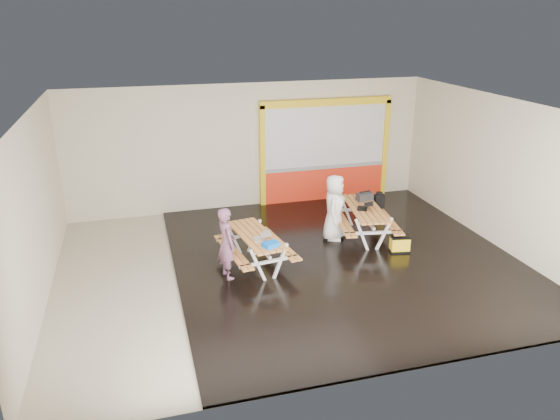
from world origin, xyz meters
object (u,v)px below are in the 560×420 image
object	(u,v)px
picnic_table_right	(365,215)
blue_pouch	(271,244)
laptop_right	(365,207)
backpack	(379,200)
person_right	(334,208)
toolbox	(365,197)
dark_case	(336,233)
picnic_table_left	(256,242)
fluke_bag	(400,244)
person_left	(227,243)
laptop_left	(262,237)

from	to	relation	value
picnic_table_right	blue_pouch	size ratio (longest dim) A/B	6.96
laptop_right	backpack	world-z (taller)	laptop_right
laptop_right	person_right	bearing A→B (deg)	165.60
toolbox	dark_case	xyz separation A→B (m)	(-0.86, -0.28, -0.78)
picnic_table_left	backpack	xyz separation A→B (m)	(3.55, 1.36, 0.16)
backpack	fluke_bag	world-z (taller)	backpack
person_right	toolbox	distance (m)	1.05
person_left	person_right	distance (m)	3.13
picnic_table_left	fluke_bag	world-z (taller)	picnic_table_left
picnic_table_right	backpack	bearing A→B (deg)	41.29
fluke_bag	picnic_table_right	bearing A→B (deg)	113.47
picnic_table_right	backpack	size ratio (longest dim) A/B	5.17
blue_pouch	dark_case	xyz separation A→B (m)	(2.11, 1.72, -0.70)
fluke_bag	laptop_right	bearing A→B (deg)	117.78
blue_pouch	fluke_bag	distance (m)	3.29
blue_pouch	backpack	xyz separation A→B (m)	(3.39, 2.05, -0.07)
picnic_table_right	dark_case	world-z (taller)	picnic_table_right
dark_case	backpack	bearing A→B (deg)	14.48
person_left	toolbox	xyz separation A→B (m)	(3.83, 1.68, 0.10)
picnic_table_left	blue_pouch	distance (m)	0.74
blue_pouch	backpack	world-z (taller)	backpack
laptop_left	fluke_bag	xyz separation A→B (m)	(3.30, 0.08, -0.59)
person_left	backpack	distance (m)	4.59
laptop_right	blue_pouch	distance (m)	3.06
picnic_table_left	person_right	xyz separation A→B (m)	(2.15, 0.91, 0.26)
blue_pouch	person_left	bearing A→B (deg)	159.56
laptop_left	blue_pouch	world-z (taller)	laptop_left
picnic_table_left	person_right	bearing A→B (deg)	22.92
picnic_table_right	backpack	world-z (taller)	backpack
person_right	dark_case	bearing A→B (deg)	-14.19
backpack	dark_case	distance (m)	1.47
backpack	dark_case	xyz separation A→B (m)	(-1.28, -0.33, -0.62)
laptop_left	fluke_bag	distance (m)	3.36
person_left	fluke_bag	size ratio (longest dim) A/B	3.15
picnic_table_right	blue_pouch	distance (m)	3.15
laptop_right	fluke_bag	distance (m)	1.24
person_left	person_right	size ratio (longest dim) A/B	0.95
dark_case	laptop_left	bearing A→B (deg)	-148.99
dark_case	fluke_bag	bearing A→B (deg)	-48.68
blue_pouch	toolbox	world-z (taller)	toolbox
picnic_table_left	fluke_bag	bearing A→B (deg)	-3.67
laptop_left	laptop_right	bearing A→B (deg)	20.09
person_left	laptop_right	bearing A→B (deg)	-83.72
person_left	dark_case	distance (m)	3.35
picnic_table_left	dark_case	xyz separation A→B (m)	(2.27, 1.03, -0.47)
picnic_table_right	laptop_left	distance (m)	3.07
blue_pouch	dark_case	world-z (taller)	blue_pouch
fluke_bag	picnic_table_left	bearing A→B (deg)	176.33
toolbox	backpack	xyz separation A→B (m)	(0.43, 0.05, -0.16)
picnic_table_left	blue_pouch	xyz separation A→B (m)	(0.15, -0.69, 0.23)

